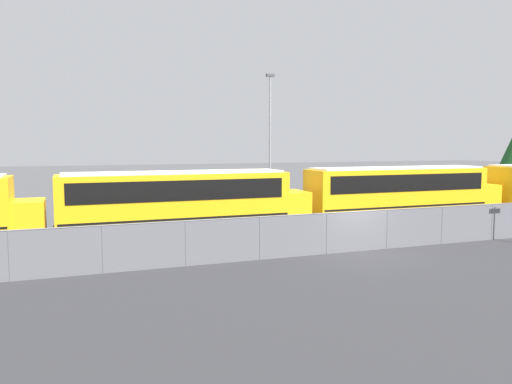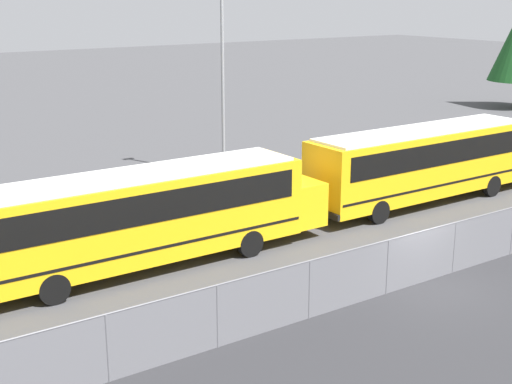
# 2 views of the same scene
# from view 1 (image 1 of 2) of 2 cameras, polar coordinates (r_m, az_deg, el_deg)

# --- Properties ---
(ground_plane) EXTENTS (200.00, 200.00, 0.00)m
(ground_plane) POSITION_cam_1_polar(r_m,az_deg,el_deg) (22.52, 11.49, -6.66)
(ground_plane) COLOR #424244
(road_strip) EXTENTS (153.33, 12.00, 0.01)m
(road_strip) POSITION_cam_1_polar(r_m,az_deg,el_deg) (17.88, 21.93, -10.12)
(road_strip) COLOR #2B2B2D
(road_strip) RESTS_ON ground_plane
(fence) EXTENTS (119.40, 0.07, 1.79)m
(fence) POSITION_cam_1_polar(r_m,az_deg,el_deg) (22.34, 11.54, -4.37)
(fence) COLOR #9EA0A5
(fence) RESTS_ON ground_plane
(school_bus_3) EXTENTS (12.92, 2.50, 3.34)m
(school_bus_3) POSITION_cam_1_polar(r_m,az_deg,el_deg) (25.53, -8.47, -0.70)
(school_bus_3) COLOR yellow
(school_bus_3) RESTS_ON ground_plane
(school_bus_4) EXTENTS (12.92, 2.50, 3.34)m
(school_bus_4) POSITION_cam_1_polar(r_m,az_deg,el_deg) (31.38, 16.27, 0.28)
(school_bus_4) COLOR yellow
(school_bus_4) RESTS_ON ground_plane
(light_pole) EXTENTS (0.60, 0.24, 9.78)m
(light_pole) POSITION_cam_1_polar(r_m,az_deg,el_deg) (36.76, 1.62, 6.38)
(light_pole) COLOR gray
(light_pole) RESTS_ON ground_plane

